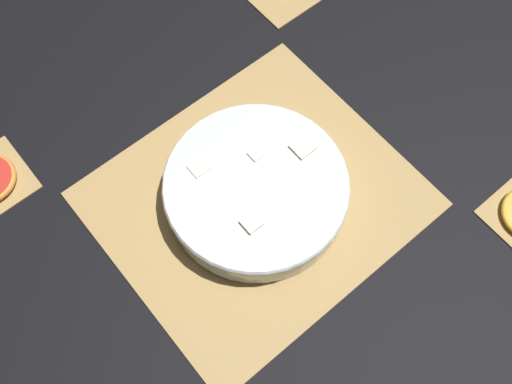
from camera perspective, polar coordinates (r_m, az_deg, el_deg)
ground_plane at (r=0.96m, az=0.00°, el=-0.71°), size 6.00×6.00×0.00m
bamboo_mat_center at (r=0.96m, az=0.00°, el=-0.64°), size 0.47×0.42×0.01m
fruit_salad_bowl at (r=0.92m, az=0.04°, el=0.28°), size 0.29×0.29×0.06m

